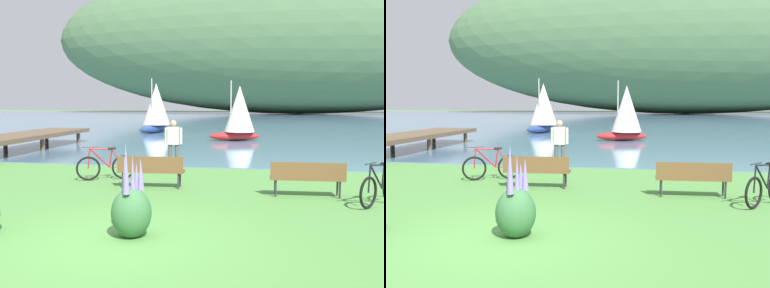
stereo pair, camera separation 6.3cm
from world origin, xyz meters
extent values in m
plane|color=#518E42|center=(0.00, 0.00, 0.00)|extent=(200.00, 200.00, 0.00)
cube|color=#5B7F9E|center=(0.00, 48.42, 0.02)|extent=(180.00, 80.00, 0.04)
ellipsoid|color=#4C7047|center=(7.19, 76.28, 13.95)|extent=(90.28, 28.00, 27.82)
cube|color=brown|center=(3.47, 4.30, 0.45)|extent=(1.82, 0.54, 0.05)
cube|color=brown|center=(3.48, 4.09, 0.68)|extent=(1.80, 0.10, 0.40)
cylinder|color=#2D2D33|center=(2.70, 4.44, 0.23)|extent=(0.05, 0.05, 0.45)
cylinder|color=#2D2D33|center=(4.23, 4.49, 0.23)|extent=(0.05, 0.05, 0.45)
cylinder|color=#2D2D33|center=(2.71, 4.10, 0.23)|extent=(0.05, 0.05, 0.45)
cylinder|color=#2D2D33|center=(4.24, 4.16, 0.23)|extent=(0.05, 0.05, 0.45)
cube|color=brown|center=(-0.62, 4.75, 0.45)|extent=(1.83, 0.59, 0.05)
cube|color=brown|center=(-0.61, 4.54, 0.68)|extent=(1.80, 0.15, 0.40)
cylinder|color=#2D2D33|center=(-1.40, 4.87, 0.23)|extent=(0.05, 0.05, 0.45)
cylinder|color=#2D2D33|center=(0.13, 4.96, 0.23)|extent=(0.05, 0.05, 0.45)
cylinder|color=#2D2D33|center=(-1.38, 4.54, 0.23)|extent=(0.05, 0.05, 0.45)
cylinder|color=#2D2D33|center=(0.15, 4.63, 0.23)|extent=(0.05, 0.05, 0.45)
torus|color=black|center=(-2.75, 5.43, 0.36)|extent=(0.67, 0.37, 0.72)
torus|color=black|center=(-1.81, 5.90, 0.36)|extent=(0.67, 0.37, 0.72)
cylinder|color=red|center=(-2.45, 5.58, 0.67)|extent=(0.56, 0.31, 0.61)
cylinder|color=red|center=(-2.42, 5.60, 0.94)|extent=(0.61, 0.33, 0.09)
cylinder|color=red|center=(-2.16, 5.73, 0.65)|extent=(0.13, 0.09, 0.54)
cylinder|color=red|center=(-2.00, 5.80, 0.37)|extent=(0.40, 0.22, 0.05)
cylinder|color=red|center=(-1.97, 5.82, 0.64)|extent=(0.34, 0.19, 0.56)
cylinder|color=red|center=(-2.73, 5.44, 0.66)|extent=(0.09, 0.07, 0.60)
cube|color=black|center=(-2.12, 5.74, 0.94)|extent=(0.26, 0.20, 0.05)
cylinder|color=black|center=(-2.71, 5.45, 1.00)|extent=(0.44, 0.24, 0.02)
torus|color=black|center=(4.70, 3.19, 0.36)|extent=(0.50, 0.60, 0.72)
cylinder|color=black|center=(4.91, 3.46, 0.67)|extent=(0.42, 0.50, 0.61)
cylinder|color=black|center=(4.93, 3.49, 0.94)|extent=(0.44, 0.54, 0.09)
cylinder|color=black|center=(5.11, 3.71, 0.65)|extent=(0.11, 0.12, 0.54)
cylinder|color=black|center=(4.71, 3.21, 0.66)|extent=(0.08, 0.09, 0.60)
cube|color=black|center=(5.14, 3.74, 0.94)|extent=(0.23, 0.25, 0.05)
cylinder|color=black|center=(4.73, 3.23, 1.00)|extent=(0.32, 0.39, 0.02)
cylinder|color=#4C4C51|center=(-0.82, 7.87, 0.44)|extent=(0.14, 0.14, 0.88)
cylinder|color=#4C4C51|center=(-0.58, 7.88, 0.44)|extent=(0.14, 0.14, 0.88)
cube|color=silver|center=(-0.70, 7.88, 1.18)|extent=(0.39, 0.23, 0.60)
sphere|color=tan|center=(-0.70, 7.88, 1.60)|extent=(0.22, 0.22, 0.22)
cylinder|color=silver|center=(-0.96, 7.87, 1.18)|extent=(0.09, 0.09, 0.56)
cylinder|color=silver|center=(-0.44, 7.88, 1.18)|extent=(0.09, 0.09, 0.56)
ellipsoid|color=#386B3D|center=(0.22, 0.32, 0.43)|extent=(0.70, 0.70, 0.86)
cylinder|color=#386B3D|center=(0.27, 0.48, 0.75)|extent=(0.02, 0.02, 0.12)
cone|color=#8470D1|center=(0.27, 0.48, 1.04)|extent=(0.12, 0.12, 0.47)
cylinder|color=#386B3D|center=(0.21, 0.09, 0.75)|extent=(0.02, 0.02, 0.12)
cone|color=#8470D1|center=(0.21, 0.09, 1.23)|extent=(0.11, 0.11, 0.85)
cylinder|color=#386B3D|center=(0.36, 0.46, 0.75)|extent=(0.02, 0.02, 0.12)
cone|color=#8470D1|center=(0.36, 0.46, 1.09)|extent=(0.12, 0.12, 0.57)
cylinder|color=#386B3D|center=(0.09, 0.38, 0.75)|extent=(0.02, 0.02, 0.12)
cone|color=#8470D1|center=(0.09, 0.38, 1.09)|extent=(0.10, 0.10, 0.57)
cylinder|color=#386B3D|center=(0.25, 0.32, 0.75)|extent=(0.02, 0.02, 0.12)
cone|color=#8470D1|center=(0.25, 0.32, 1.12)|extent=(0.09, 0.09, 0.63)
ellipsoid|color=navy|center=(-5.87, 24.71, 0.33)|extent=(2.01, 3.49, 0.59)
cylinder|color=#B2B2B2|center=(-5.95, 24.46, 2.31)|extent=(0.08, 0.08, 3.36)
cone|color=white|center=(-5.76, 25.01, 2.14)|extent=(2.55, 2.55, 3.03)
ellipsoid|color=#B22323|center=(0.48, 19.26, 0.30)|extent=(3.11, 1.51, 0.52)
cylinder|color=#B2B2B2|center=(0.25, 19.20, 2.06)|extent=(0.07, 0.07, 2.99)
cone|color=white|center=(0.75, 19.32, 1.91)|extent=(2.14, 2.14, 2.69)
cube|color=brown|center=(-9.00, 12.42, 0.70)|extent=(2.40, 10.00, 0.20)
cylinder|color=brown|center=(-9.96, 12.42, 0.30)|extent=(0.20, 0.20, 0.60)
cylinder|color=brown|center=(-8.04, 12.42, 0.30)|extent=(0.20, 0.20, 0.60)
cylinder|color=brown|center=(-9.96, 16.42, 0.30)|extent=(0.20, 0.20, 0.60)
cylinder|color=brown|center=(-8.04, 16.42, 0.30)|extent=(0.20, 0.20, 0.60)
camera|label=1|loc=(2.57, -6.91, 2.35)|focal=41.66mm
camera|label=2|loc=(2.63, -6.90, 2.35)|focal=41.66mm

